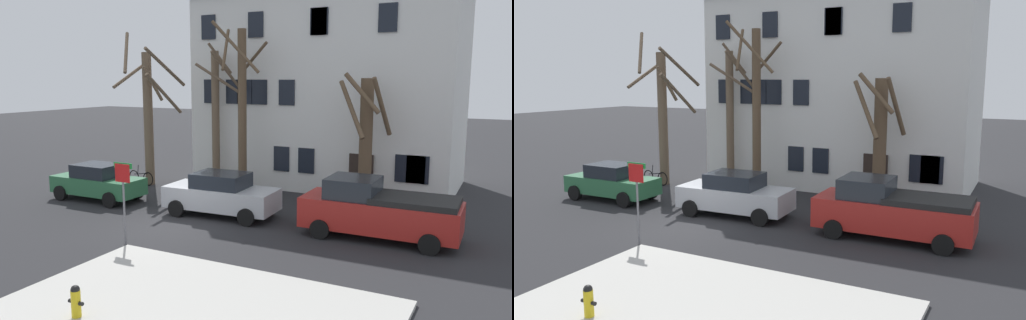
% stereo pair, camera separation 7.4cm
% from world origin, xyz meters
% --- Properties ---
extents(ground_plane, '(120.00, 120.00, 0.00)m').
position_xyz_m(ground_plane, '(0.00, 0.00, 0.00)').
color(ground_plane, '#262628').
extents(sidewalk_slab, '(9.16, 6.36, 0.12)m').
position_xyz_m(sidewalk_slab, '(4.78, -5.55, 0.06)').
color(sidewalk_slab, '#B7B5AD').
rests_on(sidewalk_slab, ground_plane).
extents(building_main, '(13.46, 7.01, 11.62)m').
position_xyz_m(building_main, '(2.33, 10.95, 5.90)').
color(building_main, white).
rests_on(building_main, ground_plane).
extents(tree_bare_near, '(3.03, 2.96, 7.81)m').
position_xyz_m(tree_bare_near, '(-5.59, 5.92, 3.84)').
color(tree_bare_near, brown).
rests_on(tree_bare_near, ground_plane).
extents(tree_bare_mid, '(1.76, 2.26, 7.15)m').
position_xyz_m(tree_bare_mid, '(-2.24, 7.09, 3.68)').
color(tree_bare_mid, brown).
rests_on(tree_bare_mid, ground_plane).
extents(tree_bare_far, '(2.40, 2.43, 8.00)m').
position_xyz_m(tree_bare_far, '(-0.31, 6.24, 4.16)').
color(tree_bare_far, brown).
rests_on(tree_bare_far, ground_plane).
extents(tree_bare_end, '(2.20, 1.81, 5.71)m').
position_xyz_m(tree_bare_end, '(5.51, 6.54, 2.98)').
color(tree_bare_end, brown).
rests_on(tree_bare_end, ground_plane).
extents(car_green_sedan, '(4.31, 1.96, 1.65)m').
position_xyz_m(car_green_sedan, '(-5.51, 2.15, 0.83)').
color(car_green_sedan, '#2D6B42').
rests_on(car_green_sedan, ground_plane).
extents(car_silver_sedan, '(4.63, 2.20, 1.75)m').
position_xyz_m(car_silver_sedan, '(0.85, 2.43, 0.88)').
color(car_silver_sedan, '#B7BABF').
rests_on(car_silver_sedan, ground_plane).
extents(pickup_truck_red, '(5.35, 2.30, 2.06)m').
position_xyz_m(pickup_truck_red, '(7.15, 2.49, 1.00)').
color(pickup_truck_red, '#AD231E').
rests_on(pickup_truck_red, ground_plane).
extents(fire_hydrant, '(0.42, 0.22, 0.76)m').
position_xyz_m(fire_hydrant, '(2.63, -6.80, 0.51)').
color(fire_hydrant, gold).
rests_on(fire_hydrant, sidewalk_slab).
extents(street_sign_pole, '(0.76, 0.07, 2.76)m').
position_xyz_m(street_sign_pole, '(-0.14, -2.09, 1.93)').
color(street_sign_pole, slate).
rests_on(street_sign_pole, ground_plane).
extents(bicycle_leaning, '(1.74, 0.25, 1.03)m').
position_xyz_m(bicycle_leaning, '(-6.01, 5.66, 0.37)').
color(bicycle_leaning, black).
rests_on(bicycle_leaning, ground_plane).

